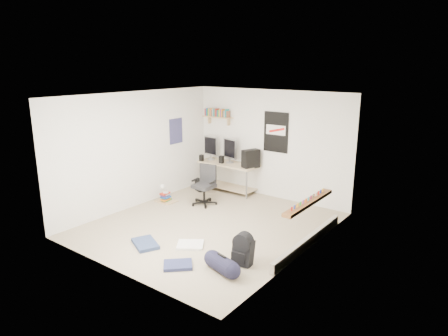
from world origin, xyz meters
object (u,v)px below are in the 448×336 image
Objects in this scene: desk at (229,176)px; duffel_bag at (222,264)px; office_chair at (204,183)px; book_stack at (166,195)px; backpack at (243,252)px.

desk reaches higher than duffel_bag.
office_chair is at bearing 149.78° from duffel_bag.
office_chair is 2.24× the size of book_stack.
office_chair is (0.15, -1.15, 0.12)m from desk.
duffel_bag is at bearing -71.72° from desk.
desk is at bearing 87.64° from office_chair.
desk is at bearing 66.48° from book_stack.
desk is 2.99× the size of duffel_bag.
office_chair is at bearing 24.94° from book_stack.
office_chair is 3.06m from duffel_bag.
duffel_bag is 3.45m from book_stack.
office_chair is 2.15× the size of backpack.
book_stack is at bearing -164.91° from office_chair.
book_stack is at bearing -129.92° from desk.
duffel_bag is 1.27× the size of book_stack.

